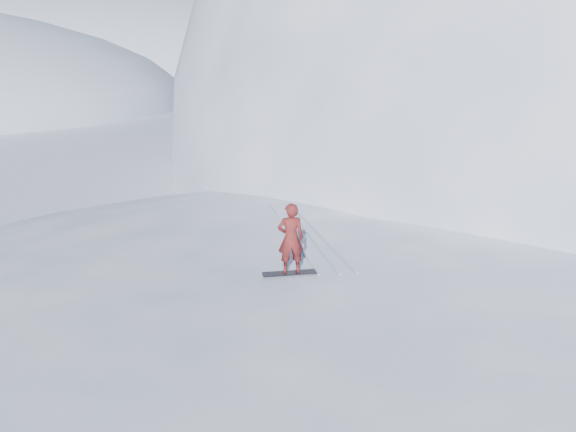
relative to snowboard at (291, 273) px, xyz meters
name	(u,v)px	position (x,y,z in m)	size (l,w,h in m)	color
ground	(379,408)	(1.80, -1.95, -2.41)	(400.00, 400.00, 0.00)	white
near_ridge	(391,337)	(2.80, 1.05, -2.41)	(36.00, 28.00, 4.80)	white
peak_shoulder	(476,181)	(11.80, 18.05, -2.41)	(28.00, 24.00, 18.00)	white
far_ridge_c	(68,79)	(-38.20, 108.05, -2.41)	(140.00, 90.00, 36.00)	white
wind_bumps	(339,357)	(1.24, 0.17, -2.41)	(16.00, 14.40, 1.00)	white
snowboard	(291,273)	(0.00, 0.00, 0.00)	(1.34, 0.25, 0.02)	black
snowboarder	(291,238)	(0.00, 0.00, 0.86)	(0.62, 0.41, 1.70)	maroon
board_tracks	(305,233)	(0.61, 2.82, 0.01)	(1.91, 5.94, 0.04)	silver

